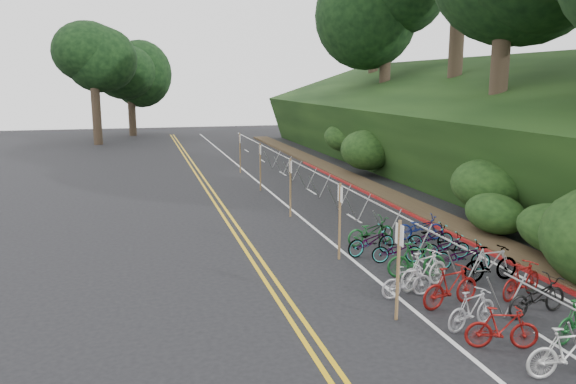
% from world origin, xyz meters
% --- Properties ---
extents(ground, '(120.00, 120.00, 0.00)m').
position_xyz_m(ground, '(0.00, 0.00, 0.00)').
color(ground, black).
rests_on(ground, ground).
extents(road_markings, '(7.47, 80.00, 0.01)m').
position_xyz_m(road_markings, '(0.63, 10.10, 0.00)').
color(road_markings, gold).
rests_on(road_markings, ground).
extents(red_curb, '(0.25, 28.00, 0.10)m').
position_xyz_m(red_curb, '(5.70, 12.00, 0.05)').
color(red_curb, maroon).
rests_on(red_curb, ground).
extents(embankment, '(14.30, 48.14, 9.11)m').
position_xyz_m(embankment, '(12.96, 19.04, 2.57)').
color(embankment, black).
rests_on(embankment, ground).
extents(bike_rack_front, '(1.12, 2.83, 1.13)m').
position_xyz_m(bike_rack_front, '(2.89, -1.67, 0.82)').
color(bike_rack_front, gray).
rests_on(bike_rack_front, ground).
extents(bike_racks_rest, '(1.14, 23.00, 1.17)m').
position_xyz_m(bike_racks_rest, '(3.00, 13.00, 0.85)').
color(bike_racks_rest, gray).
rests_on(bike_racks_rest, ground).
extents(signpost_near, '(0.08, 0.40, 2.48)m').
position_xyz_m(signpost_near, '(0.33, 0.24, 1.42)').
color(signpost_near, brown).
rests_on(signpost_near, ground).
extents(signposts_rest, '(0.08, 18.40, 2.50)m').
position_xyz_m(signposts_rest, '(0.60, 14.00, 1.43)').
color(signposts_rest, brown).
rests_on(signposts_rest, ground).
extents(bike_front, '(0.52, 1.52, 0.90)m').
position_xyz_m(bike_front, '(1.21, 1.46, 0.45)').
color(bike_front, '#9E9EA3').
rests_on(bike_front, ground).
extents(bike_valet, '(3.38, 11.35, 1.09)m').
position_xyz_m(bike_valet, '(2.99, 1.93, 0.49)').
color(bike_valet, beige).
rests_on(bike_valet, ground).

